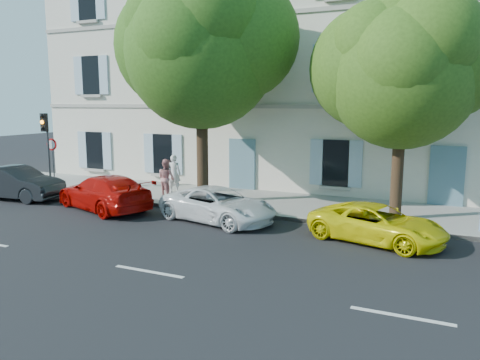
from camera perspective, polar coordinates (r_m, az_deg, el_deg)
The scene contains 14 objects.
ground at distance 15.37m, azimuth -2.35°, elevation -6.33°, with size 90.00×90.00×0.00m, color black.
sidewalk at distance 19.32m, azimuth 3.58°, elevation -2.83°, with size 36.00×4.50×0.15m, color #A09E96.
kerb at distance 17.35m, azimuth 1.03°, elevation -4.21°, with size 36.00×0.16×0.16m, color #9E998E.
building at distance 24.41m, azimuth 8.65°, elevation 13.62°, with size 28.00×7.00×12.00m, color beige.
car_dark_sedan at distance 22.53m, azimuth -25.69°, elevation -0.32°, with size 1.52×4.37×1.44m, color black.
car_red_coupe at distance 19.09m, azimuth -16.24°, elevation -1.46°, with size 1.94×4.76×1.38m, color #B50A05.
car_white_coupe at distance 16.55m, azimuth -2.68°, elevation -3.03°, with size 2.01×4.36×1.21m, color white.
car_yellow_supercar at distance 14.73m, azimuth 16.38°, elevation -5.13°, with size 1.88×4.08×1.13m, color yellow.
tree_left at distance 18.91m, azimuth -4.77°, elevation 15.14°, with size 5.93×5.93×9.19m.
tree_right at distance 16.89m, azimuth 19.21°, elevation 11.94°, with size 4.97×4.97×7.66m.
traffic_light at distance 23.26m, azimuth -22.60°, elevation 5.11°, with size 0.28×0.40×3.54m.
road_sign at distance 23.47m, azimuth -21.89°, elevation 3.10°, with size 0.55×0.09×2.37m.
pedestrian_a at distance 21.19m, azimuth -8.06°, elevation 0.76°, with size 0.63×0.41×1.72m, color silver.
pedestrian_b at distance 20.22m, azimuth -8.97°, elevation 0.23°, with size 0.80×0.63×1.66m, color tan.
Camera 1 is at (6.65, -13.22, 4.18)m, focal length 35.00 mm.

